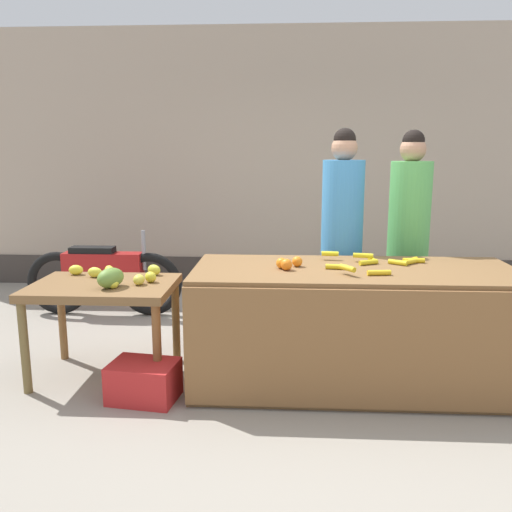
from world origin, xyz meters
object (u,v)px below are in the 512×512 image
at_px(vendor_woman_blue_shirt, 342,240).
at_px(vendor_woman_green_shirt, 408,240).
at_px(produce_crate, 144,381).
at_px(parked_motorcycle, 103,276).
at_px(produce_sack, 220,313).

distance_m(vendor_woman_blue_shirt, vendor_woman_green_shirt, 0.57).
relative_size(vendor_woman_green_shirt, produce_crate, 4.14).
bearing_deg(parked_motorcycle, vendor_woman_green_shirt, -13.66).
bearing_deg(vendor_woman_green_shirt, produce_sack, -175.83).
bearing_deg(produce_crate, vendor_woman_blue_shirt, 37.37).
bearing_deg(vendor_woman_green_shirt, vendor_woman_blue_shirt, -170.87).
xyz_separation_m(vendor_woman_blue_shirt, produce_sack, (-1.02, -0.02, -0.64)).
bearing_deg(vendor_woman_blue_shirt, produce_crate, -142.63).
relative_size(parked_motorcycle, produce_sack, 2.79).
relative_size(vendor_woman_blue_shirt, parked_motorcycle, 1.14).
bearing_deg(produce_crate, produce_sack, 69.85).
distance_m(vendor_woman_green_shirt, parked_motorcycle, 3.00).
xyz_separation_m(vendor_woman_green_shirt, parked_motorcycle, (-2.87, 0.70, -0.52)).
xyz_separation_m(produce_crate, produce_sack, (0.38, 1.05, 0.16)).
bearing_deg(vendor_woman_blue_shirt, produce_sack, -178.60).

